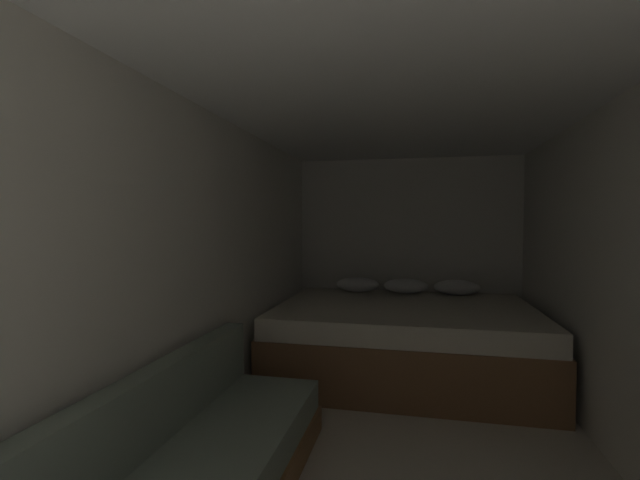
% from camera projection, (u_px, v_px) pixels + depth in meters
% --- Properties ---
extents(wall_back, '(2.55, 0.05, 2.14)m').
position_uv_depth(wall_back, '(407.00, 253.00, 4.92)').
color(wall_back, silver).
rests_on(wall_back, ground).
extents(wall_left, '(0.05, 5.33, 2.14)m').
position_uv_depth(wall_left, '(183.00, 280.00, 2.56)').
color(wall_left, silver).
rests_on(wall_left, ground).
extents(ceiling_slab, '(2.55, 5.33, 0.05)m').
position_uv_depth(ceiling_slab, '(398.00, 78.00, 2.26)').
color(ceiling_slab, white).
rests_on(ceiling_slab, wall_left).
extents(bed, '(2.33, 1.75, 0.82)m').
position_uv_depth(bed, '(404.00, 339.00, 4.04)').
color(bed, brown).
rests_on(bed, ground).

